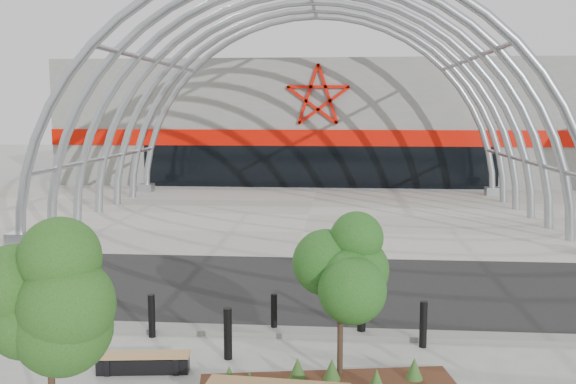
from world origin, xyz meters
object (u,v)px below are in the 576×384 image
street_tree_0 (47,292)px  street_tree_1 (341,258)px  bench_0 (143,363)px  bollard_2 (274,313)px

street_tree_0 → street_tree_1: street_tree_0 is taller
street_tree_1 → street_tree_0: bearing=-147.3°
street_tree_0 → bench_0: 3.45m
street_tree_0 → street_tree_1: 4.98m
street_tree_0 → bollard_2: street_tree_0 is taller
street_tree_0 → street_tree_1: size_ratio=1.03×
bollard_2 → street_tree_0: bearing=-118.5°
bench_0 → bollard_2: size_ratio=2.05×
bench_0 → bollard_2: (2.22, 2.37, 0.26)m
street_tree_0 → bench_0: street_tree_0 is taller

